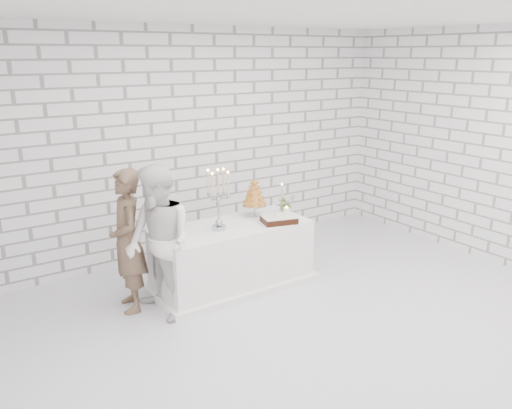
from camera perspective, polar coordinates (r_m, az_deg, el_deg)
name	(u,v)px	position (r m, az deg, el deg)	size (l,w,h in m)	color
ground	(314,322)	(5.51, 6.38, -12.63)	(6.00, 5.00, 0.01)	silver
ceiling	(325,11)	(4.84, 7.56, 20.23)	(6.00, 5.00, 0.01)	white
wall_back	(196,143)	(7.01, -6.59, 6.68)	(6.00, 0.01, 3.00)	white
wall_right	(501,149)	(7.26, 25.28, 5.56)	(0.01, 5.00, 3.00)	white
cake_table	(232,256)	(6.12, -2.61, -5.62)	(1.80, 0.80, 0.75)	white
groom	(128,241)	(5.61, -13.89, -3.89)	(0.56, 0.37, 1.54)	brown
bride	(159,243)	(5.37, -10.57, -4.20)	(0.78, 0.61, 1.61)	white
candelabra	(218,199)	(5.76, -4.14, 0.56)	(0.28, 0.28, 0.70)	#A1A1AB
croquembouche	(254,198)	(6.25, -0.18, 0.76)	(0.30, 0.30, 0.47)	#96571D
chocolate_cake	(279,219)	(6.07, 2.52, -1.62)	(0.38, 0.27, 0.08)	black
pillar_candle	(286,213)	(6.26, 3.35, -0.90)	(0.08, 0.08, 0.12)	white
extra_taper	(282,197)	(6.55, 2.84, 0.79)	(0.06, 0.06, 0.32)	#C4B78E
flowers	(286,204)	(6.41, 3.32, 0.08)	(0.22, 0.19, 0.24)	#577F3A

